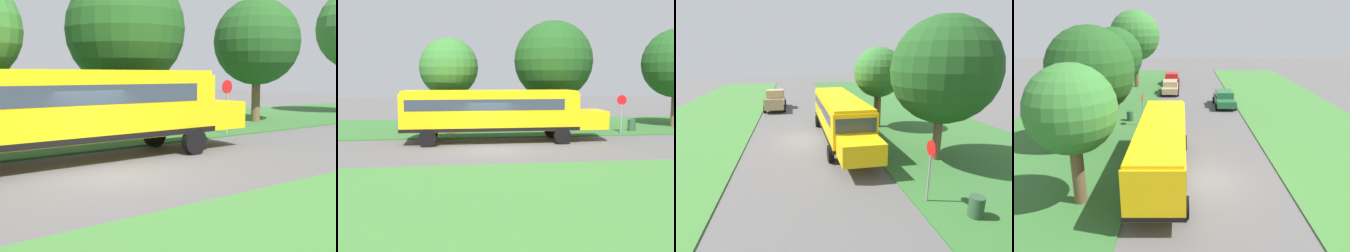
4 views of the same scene
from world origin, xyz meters
TOP-DOWN VIEW (x-y plane):
  - ground_plane at (0.00, 0.00)m, footprint 120.00×120.00m
  - grass_verge at (-10.00, 0.00)m, footprint 12.00×80.00m
  - grass_far_side at (9.00, 0.00)m, footprint 10.00×80.00m
  - school_bus at (-2.52, 0.45)m, footprint 2.84×12.42m
  - oak_tree_beside_bus at (-6.32, -2.20)m, footprint 4.02×4.02m
  - oak_tree_roadside_mid at (-7.35, 5.12)m, footprint 5.77×5.77m
  - stop_sign at (-4.60, 9.44)m, footprint 0.08×0.68m
  - trash_bin at (-5.86, 10.82)m, footprint 0.56×0.56m

SIDE VIEW (x-z plane):
  - ground_plane at x=0.00m, z-range 0.00..0.00m
  - grass_far_side at x=9.00m, z-range 0.00..0.07m
  - grass_verge at x=-10.00m, z-range 0.00..0.08m
  - trash_bin at x=-5.86m, z-range 0.00..0.90m
  - stop_sign at x=-4.60m, z-range 0.37..3.11m
  - school_bus at x=-2.52m, z-range 0.34..3.50m
  - oak_tree_beside_bus at x=-6.32m, z-range 1.22..7.85m
  - oak_tree_roadside_mid at x=-7.35m, z-range 1.08..9.13m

